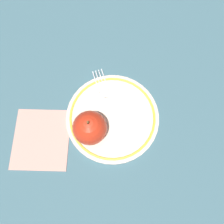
{
  "coord_description": "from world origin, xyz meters",
  "views": [
    {
      "loc": [
        -0.15,
        0.06,
        0.53
      ],
      "look_at": [
        0.0,
        0.02,
        0.03
      ],
      "focal_mm": 35.0,
      "sensor_mm": 36.0,
      "label": 1
    }
  ],
  "objects_px": {
    "plate": "(112,115)",
    "napkin_folded": "(41,139)",
    "apple_red_whole": "(90,128)",
    "fork": "(108,102)"
  },
  "relations": [
    {
      "from": "plate",
      "to": "napkin_folded",
      "type": "relative_size",
      "value": 1.54
    },
    {
      "from": "fork",
      "to": "napkin_folded",
      "type": "relative_size",
      "value": 1.2
    },
    {
      "from": "plate",
      "to": "fork",
      "type": "bearing_deg",
      "value": 4.83
    },
    {
      "from": "plate",
      "to": "fork",
      "type": "xyz_separation_m",
      "value": [
        0.03,
        0.0,
        0.01
      ]
    },
    {
      "from": "plate",
      "to": "napkin_folded",
      "type": "bearing_deg",
      "value": 94.53
    },
    {
      "from": "apple_red_whole",
      "to": "plate",
      "type": "bearing_deg",
      "value": -62.85
    },
    {
      "from": "apple_red_whole",
      "to": "napkin_folded",
      "type": "height_order",
      "value": "apple_red_whole"
    },
    {
      "from": "fork",
      "to": "napkin_folded",
      "type": "distance_m",
      "value": 0.18
    },
    {
      "from": "napkin_folded",
      "to": "fork",
      "type": "bearing_deg",
      "value": -74.93
    },
    {
      "from": "plate",
      "to": "napkin_folded",
      "type": "distance_m",
      "value": 0.18
    }
  ]
}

